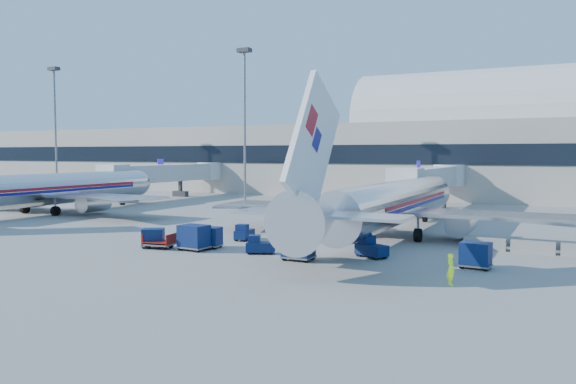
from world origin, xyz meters
The scene contains 20 objects.
ground centered at (0.00, 0.00, 0.00)m, with size 260.00×260.00×0.00m, color gray.
terminal centered at (-13.60, 55.96, 7.52)m, with size 170.00×28.15×21.00m.
airliner_main centered at (10.00, 4.51, 2.93)m, with size 32.00×37.26×12.07m.
airliner_mid centered at (-32.00, 4.51, 2.93)m, with size 32.00×37.26×12.07m.
jetbridge_near centered at (7.60, 30.81, 3.93)m, with size 4.40×27.50×6.25m.
jetbridge_mid centered at (-34.40, 30.81, 3.93)m, with size 4.40×27.50×6.25m.
mast_far_west centered at (-60.00, 30.00, 14.79)m, with size 2.00×1.20×22.60m.
mast_west centered at (-20.00, 30.00, 14.79)m, with size 2.00×1.20×22.60m.
barrier_near centered at (18.00, 2.00, 0.45)m, with size 3.00×0.55×0.90m, color #9E9E96.
barrier_mid centered at (21.30, 2.00, 0.45)m, with size 3.00×0.55×0.90m, color #9E9E96.
tug_lead centered at (3.81, -7.07, 0.61)m, with size 2.30×1.79×1.34m.
tug_right centered at (11.37, -4.74, 0.67)m, with size 2.53×2.00×1.48m.
tug_left centered at (-0.48, -2.21, 0.62)m, with size 1.33×2.22×1.37m.
cart_train_a centered at (-0.84, -6.65, 0.85)m, with size 2.01×1.67×1.59m.
cart_train_b centered at (-1.25, -8.02, 1.01)m, with size 2.26×1.79×1.88m.
cart_train_c centered at (-4.70, -8.52, 0.79)m, with size 2.09×1.96×1.48m.
cart_solo_near centered at (7.37, -8.00, 0.96)m, with size 2.05×1.56×1.80m.
cart_solo_far centered at (18.45, -5.40, 0.88)m, with size 1.97×1.56×1.65m.
cart_open_red centered at (-4.00, -8.61, 0.41)m, with size 2.32×1.78×0.57m.
ramp_worker centered at (17.92, -10.61, 0.87)m, with size 0.64×0.42×1.74m, color #A9F71A.
Camera 1 is at (23.73, -41.65, 7.24)m, focal length 35.00 mm.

